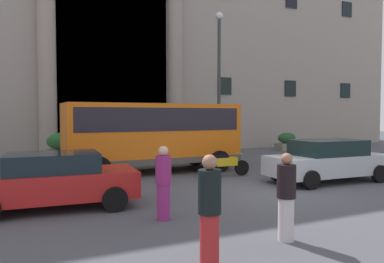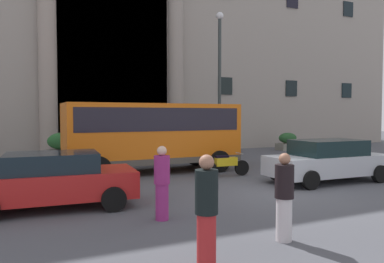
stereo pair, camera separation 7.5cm
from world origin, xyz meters
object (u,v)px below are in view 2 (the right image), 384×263
object	(u,v)px
scooter_by_planter	(225,165)
bus_stop_sign	(236,130)
motorcycle_far_end	(34,177)
pedestrian_man_red_shirt	(284,197)
hedge_planter_far_east	(131,146)
parked_estate_mid	(328,160)
hedge_planter_east	(288,142)
hedge_planter_entrance_left	(215,141)
motorcycle_near_kerb	(326,158)
hedge_planter_west	(62,148)
pedestrian_child_trailing	(162,183)
pedestrian_man_crossing	(206,212)
parked_hatchback_near	(52,180)
lamppost_plaza_centre	(220,74)
orange_minibus	(154,132)

from	to	relation	value
scooter_by_planter	bus_stop_sign	bearing A→B (deg)	55.89
motorcycle_far_end	pedestrian_man_red_shirt	xyz separation A→B (m)	(4.12, -6.89, 0.39)
hedge_planter_far_east	parked_estate_mid	distance (m)	10.78
hedge_planter_east	hedge_planter_entrance_left	bearing A→B (deg)	-177.18
hedge_planter_far_east	parked_estate_mid	bearing A→B (deg)	-65.58
hedge_planter_far_east	motorcycle_near_kerb	world-z (taller)	hedge_planter_far_east
motorcycle_near_kerb	hedge_planter_entrance_left	bearing A→B (deg)	112.36
motorcycle_near_kerb	pedestrian_man_red_shirt	distance (m)	10.42
hedge_planter_west	pedestrian_child_trailing	xyz separation A→B (m)	(0.96, -12.03, 0.14)
hedge_planter_west	scooter_by_planter	xyz separation A→B (m)	(5.22, -7.54, -0.25)
hedge_planter_far_east	motorcycle_far_end	xyz separation A→B (m)	(-5.10, -7.23, -0.20)
parked_estate_mid	hedge_planter_west	bearing A→B (deg)	130.21
bus_stop_sign	motorcycle_far_end	world-z (taller)	bus_stop_sign
hedge_planter_far_east	motorcycle_near_kerb	distance (m)	10.01
pedestrian_man_crossing	parked_estate_mid	bearing A→B (deg)	-163.65
motorcycle_near_kerb	motorcycle_far_end	bearing A→B (deg)	-171.14
bus_stop_sign	parked_hatchback_near	size ratio (longest dim) A/B	0.62
hedge_planter_east	pedestrian_man_crossing	world-z (taller)	pedestrian_man_crossing
bus_stop_sign	parked_estate_mid	world-z (taller)	bus_stop_sign
parked_estate_mid	motorcycle_far_end	distance (m)	9.90
lamppost_plaza_centre	parked_hatchback_near	bearing A→B (deg)	-139.94
motorcycle_far_end	pedestrian_man_crossing	xyz separation A→B (m)	(2.18, -7.44, 0.45)
bus_stop_sign	scooter_by_planter	xyz separation A→B (m)	(-2.80, -3.76, -1.17)
hedge_planter_entrance_left	parked_estate_mid	bearing A→B (deg)	-94.23
bus_stop_sign	scooter_by_planter	bearing A→B (deg)	-126.75
hedge_planter_west	hedge_planter_east	bearing A→B (deg)	-0.06
pedestrian_child_trailing	pedestrian_man_crossing	size ratio (longest dim) A/B	0.94
parked_estate_mid	scooter_by_planter	xyz separation A→B (m)	(-2.78, 2.49, -0.30)
hedge_planter_entrance_left	hedge_planter_west	bearing A→B (deg)	178.05
bus_stop_sign	hedge_planter_west	world-z (taller)	bus_stop_sign
hedge_planter_entrance_left	motorcycle_far_end	size ratio (longest dim) A/B	1.08
hedge_planter_entrance_left	motorcycle_near_kerb	size ratio (longest dim) A/B	1.04
orange_minibus	bus_stop_sign	xyz separation A→B (m)	(4.93, 1.52, -0.06)
hedge_planter_east	lamppost_plaza_centre	xyz separation A→B (m)	(-6.45, -2.10, 4.03)
orange_minibus	hedge_planter_east	world-z (taller)	orange_minibus
orange_minibus	motorcycle_far_end	distance (m)	5.27
hedge_planter_far_east	pedestrian_man_red_shirt	size ratio (longest dim) A/B	0.95
hedge_planter_west	motorcycle_far_end	bearing A→B (deg)	-101.81
pedestrian_man_red_shirt	parked_estate_mid	bearing A→B (deg)	-55.35
bus_stop_sign	hedge_planter_far_east	size ratio (longest dim) A/B	1.65
pedestrian_man_crossing	pedestrian_man_red_shirt	bearing A→B (deg)	178.86
orange_minibus	pedestrian_man_crossing	world-z (taller)	orange_minibus
hedge_planter_west	hedge_planter_entrance_left	size ratio (longest dim) A/B	0.69
pedestrian_man_crossing	lamppost_plaza_centre	size ratio (longest dim) A/B	0.23
motorcycle_far_end	motorcycle_near_kerb	size ratio (longest dim) A/B	0.97
hedge_planter_east	pedestrian_man_crossing	size ratio (longest dim) A/B	0.80
lamppost_plaza_centre	pedestrian_man_red_shirt	bearing A→B (deg)	-114.03
pedestrian_man_red_shirt	lamppost_plaza_centre	bearing A→B (deg)	-27.73
motorcycle_far_end	motorcycle_near_kerb	xyz separation A→B (m)	(11.97, -0.05, 0.00)
motorcycle_near_kerb	pedestrian_man_crossing	xyz separation A→B (m)	(-9.79, -7.39, 0.45)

